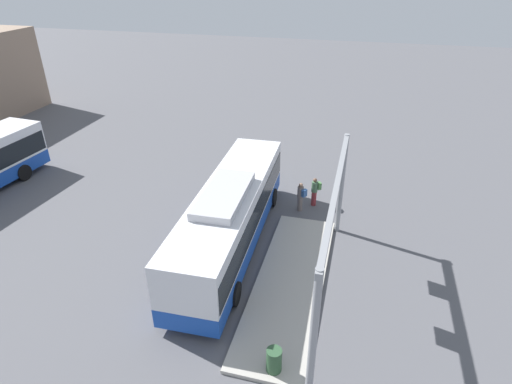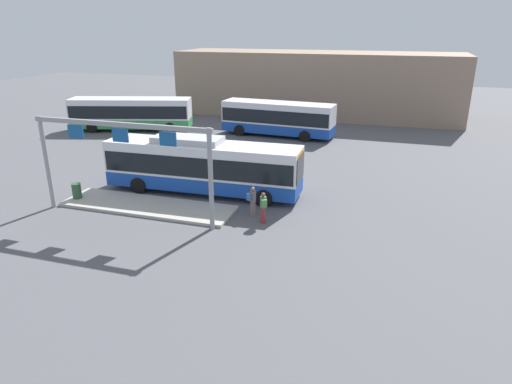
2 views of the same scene
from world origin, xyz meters
The scene contains 7 objects.
ground_plane centered at (0.00, 0.00, 0.00)m, with size 120.00×120.00×0.00m, color #56565B.
platform_curb centered at (-2.02, -3.22, 0.08)m, with size 10.00×2.80×0.16m, color #B2ADA3.
bus_main centered at (-0.01, 0.00, 1.81)m, with size 12.04×2.97×3.46m.
person_boarding centered at (4.83, -3.30, 0.89)m, with size 0.51×0.60×1.67m.
person_waiting_near centered at (4.03, -2.65, 0.89)m, with size 0.54×0.61×1.67m.
platform_sign_gantry centered at (-2.29, -4.77, 3.80)m, with size 10.14×0.24×5.20m.
trash_bin centered at (-6.51, -3.52, 0.61)m, with size 0.52×0.52×0.90m, color #2D5133.
Camera 1 is at (-15.82, -5.36, 12.15)m, focal length 29.72 mm.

